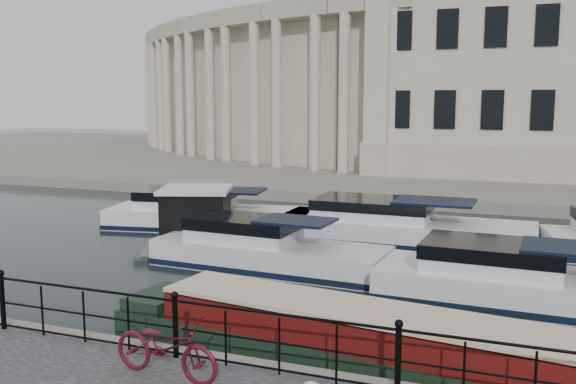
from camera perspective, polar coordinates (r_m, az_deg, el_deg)
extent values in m
plane|color=black|center=(14.08, -4.99, -13.18)|extent=(160.00, 160.00, 0.00)
cube|color=#6B665B|center=(51.30, 14.67, 2.55)|extent=(120.00, 42.00, 0.55)
cylinder|color=black|center=(14.26, -24.04, -8.93)|extent=(0.10, 0.10, 1.10)
sphere|color=black|center=(14.10, -24.18, -6.60)|extent=(0.14, 0.14, 0.14)
cylinder|color=black|center=(11.85, -9.98, -11.80)|extent=(0.10, 0.10, 1.10)
sphere|color=black|center=(11.66, -10.05, -9.03)|extent=(0.14, 0.14, 0.14)
cylinder|color=black|center=(10.47, 9.75, -14.56)|extent=(0.10, 0.10, 1.10)
sphere|color=black|center=(10.25, 9.84, -11.47)|extent=(0.14, 0.14, 0.14)
cylinder|color=black|center=(11.69, -10.04, -9.49)|extent=(24.00, 0.05, 0.05)
cylinder|color=black|center=(11.85, -9.98, -11.80)|extent=(24.00, 0.04, 0.04)
cylinder|color=black|center=(12.02, -9.92, -13.90)|extent=(24.00, 0.04, 0.04)
cube|color=#ADA38C|center=(44.79, 21.86, 10.76)|extent=(20.00, 14.00, 14.00)
cube|color=#9E937F|center=(44.87, 21.45, 3.10)|extent=(20.30, 14.30, 2.00)
cube|color=#ADA38C|center=(41.78, 8.73, 9.41)|extent=(5.73, 4.06, 11.00)
cube|color=#9E937F|center=(40.39, 7.62, 16.46)|extent=(5.62, 2.73, 1.20)
cylinder|color=#ADA38C|center=(38.75, 9.29, 8.61)|extent=(0.70, 0.70, 9.80)
cylinder|color=#ADA38C|center=(40.23, 4.99, 8.67)|extent=(0.70, 0.70, 9.80)
cube|color=#ADA38C|center=(44.49, 2.81, 9.42)|extent=(5.90, 4.56, 11.00)
cube|color=#9E937F|center=(43.31, 1.16, 15.97)|extent=(5.62, 3.30, 1.20)
cylinder|color=#ADA38C|center=(41.44, 2.40, 8.68)|extent=(0.70, 0.70, 9.80)
cylinder|color=#ADA38C|center=(43.56, -1.03, 8.66)|extent=(0.70, 0.70, 9.80)
cube|color=#ADA38C|center=(48.05, -1.87, 9.34)|extent=(5.99, 4.99, 11.00)
cube|color=#9E937F|center=(47.13, -3.82, 15.32)|extent=(5.55, 3.83, 1.20)
cylinder|color=#ADA38C|center=(45.13, -3.01, 8.64)|extent=(0.70, 0.70, 9.80)
cylinder|color=#ADA38C|center=(47.71, -5.54, 8.59)|extent=(0.70, 0.70, 9.80)
cube|color=#ADA38C|center=(52.25, -5.33, 9.22)|extent=(5.99, 5.36, 11.00)
cube|color=#9E937F|center=(51.60, -7.39, 14.66)|extent=(5.40, 4.29, 1.20)
cylinder|color=#ADA38C|center=(49.55, -6.95, 8.56)|extent=(0.70, 0.70, 9.80)
cylinder|color=#ADA38C|center=(52.46, -8.69, 8.50)|extent=(0.70, 0.70, 9.80)
cube|color=#ADA38C|center=(56.90, -7.71, 9.10)|extent=(5.91, 5.64, 11.00)
cube|color=#9E937F|center=(56.51, -9.76, 14.04)|extent=(5.16, 4.70, 1.20)
cylinder|color=#ADA38C|center=(54.47, -9.62, 8.47)|extent=(0.70, 0.70, 9.80)
cylinder|color=#ADA38C|center=(57.58, -10.70, 8.42)|extent=(0.70, 0.70, 9.80)
cube|color=#ADA38C|center=(61.84, -9.17, 9.00)|extent=(5.74, 5.85, 11.00)
cube|color=#9E937F|center=(61.69, -11.14, 13.51)|extent=(4.86, 5.04, 1.20)
cylinder|color=#ADA38C|center=(59.70, -11.24, 8.40)|extent=(0.70, 0.70, 9.80)
cylinder|color=#ADA38C|center=(62.93, -11.80, 8.37)|extent=(0.70, 0.70, 9.80)
cube|color=#ADA38C|center=(66.93, -9.89, 8.92)|extent=(5.49, 5.97, 11.00)
cube|color=#9E937F|center=(67.03, -11.74, 13.06)|extent=(4.48, 5.30, 1.20)
cylinder|color=#ADA38C|center=(65.10, -12.02, 8.35)|extent=(0.70, 0.70, 9.80)
cylinder|color=#ADA38C|center=(68.38, -12.17, 8.33)|extent=(0.70, 0.70, 9.80)
cube|color=#ADA38C|center=(72.08, -10.01, 8.86)|extent=(5.16, 6.00, 11.00)
cube|color=#9E937F|center=(72.40, -11.73, 12.69)|extent=(4.04, 5.49, 1.20)
cylinder|color=#ADA38C|center=(70.57, -12.15, 8.33)|extent=(0.70, 0.70, 9.80)
cylinder|color=#ADA38C|center=(73.85, -11.97, 8.32)|extent=(0.70, 0.70, 9.80)
cube|color=#ADA38C|center=(77.22, -9.65, 8.82)|extent=(4.76, 5.95, 11.00)
cube|color=#9E937F|center=(77.75, -11.23, 12.39)|extent=(3.54, 5.60, 1.20)
cylinder|color=#ADA38C|center=(76.02, -11.76, 8.32)|extent=(0.70, 0.70, 9.80)
cylinder|color=#ADA38C|center=(79.25, -11.32, 8.32)|extent=(0.70, 0.70, 9.80)
imported|color=#4C0D18|center=(11.08, -10.80, -13.34)|extent=(2.10, 0.91, 1.07)
cube|color=black|center=(12.56, 11.27, -15.56)|extent=(13.32, 3.43, 0.79)
cube|color=#500C0B|center=(12.31, 11.35, -12.79)|extent=(10.67, 2.83, 0.62)
cube|color=#C8AF91|center=(12.18, 11.41, -11.03)|extent=(10.67, 2.88, 0.09)
cube|color=#6B665B|center=(22.69, -8.10, -4.79)|extent=(3.95, 3.62, 0.27)
cube|color=black|center=(22.48, -8.15, -2.18)|extent=(2.75, 2.75, 1.94)
cube|color=silver|center=(22.33, -8.20, 0.22)|extent=(3.03, 3.03, 0.13)
cube|color=silver|center=(19.75, -1.66, -6.22)|extent=(7.37, 2.66, 1.20)
cube|color=black|center=(19.78, -1.66, -6.45)|extent=(7.45, 2.69, 0.18)
cube|color=silver|center=(19.95, -3.93, -3.59)|extent=(3.36, 2.05, 0.90)
cube|color=black|center=(19.10, 0.68, -2.57)|extent=(2.26, 1.72, 0.08)
cube|color=silver|center=(17.44, 20.57, -8.73)|extent=(7.60, 2.83, 1.20)
cube|color=black|center=(17.47, 20.55, -8.98)|extent=(7.68, 2.86, 0.18)
cube|color=silver|center=(17.28, 17.71, -5.83)|extent=(3.45, 2.22, 0.90)
cube|color=black|center=(17.10, 23.82, -4.57)|extent=(2.32, 1.88, 0.08)
cube|color=silver|center=(25.98, -7.00, -2.76)|extent=(8.46, 4.01, 1.20)
cube|color=black|center=(25.99, -6.99, -2.94)|extent=(8.55, 4.05, 0.18)
cube|color=silver|center=(26.14, -9.06, -0.84)|extent=(3.98, 2.75, 0.90)
cube|color=black|center=(25.47, -4.96, 0.13)|extent=(2.72, 2.23, 0.08)
cube|color=silver|center=(23.70, 10.16, -3.90)|extent=(9.15, 2.98, 1.20)
cube|color=black|center=(23.72, 10.16, -4.09)|extent=(9.25, 3.01, 0.18)
cube|color=silver|center=(23.77, 7.62, -1.72)|extent=(4.12, 2.45, 0.90)
cube|color=black|center=(23.28, 12.90, -0.82)|extent=(2.75, 2.09, 0.08)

